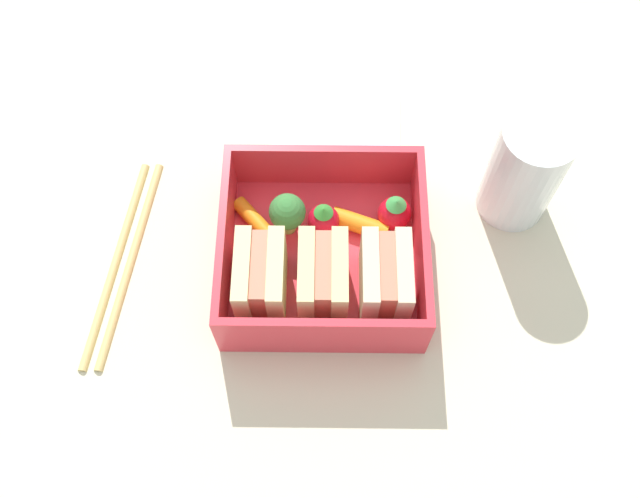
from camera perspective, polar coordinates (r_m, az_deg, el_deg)
name	(u,v)px	position (r cm, az deg, el deg)	size (l,w,h in cm)	color
ground_plane	(320,269)	(58.54, 0.00, -1.59)	(120.00, 120.00, 2.00)	beige
bento_tray	(320,260)	(57.09, 0.00, -0.92)	(15.67, 14.97, 1.20)	red
bento_rim	(320,244)	(54.44, 0.00, 0.39)	(15.67, 14.97, 4.68)	red
sandwich_left	(382,279)	(53.08, 4.97, -2.37)	(3.62, 5.93, 5.33)	beige
sandwich_center_left	(320,278)	(52.90, -0.03, -2.34)	(3.62, 5.93, 5.33)	#DCC587
sandwich_center	(257,277)	(53.12, -5.03, -2.28)	(3.62, 5.93, 5.33)	beige
strawberry_far_left	(392,213)	(56.99, 5.75, 2.91)	(2.71, 2.71, 3.31)	red
carrot_stick_left	(357,224)	(57.11, 2.97, 2.00)	(1.51, 1.51, 4.64)	orange
strawberry_left	(325,220)	(56.49, 0.40, 2.36)	(2.56, 2.56, 3.16)	red
broccoli_floret	(284,213)	(55.59, -2.88, 2.90)	(2.90, 2.90, 4.13)	#8BC462
carrot_stick_far_left	(253,222)	(57.55, -5.38, 2.20)	(1.23, 1.23, 4.72)	orange
chopstick_pair	(119,262)	(59.53, -15.77, -1.04)	(4.54, 18.57, 0.70)	tan
drinking_glass	(521,171)	(58.18, 15.81, 6.05)	(5.76, 5.76, 9.91)	white
folded_napkin	(335,112)	(65.20, 1.20, 10.94)	(11.19, 11.90, 0.40)	silver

